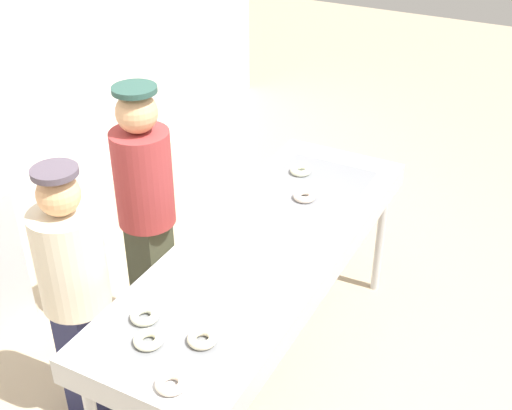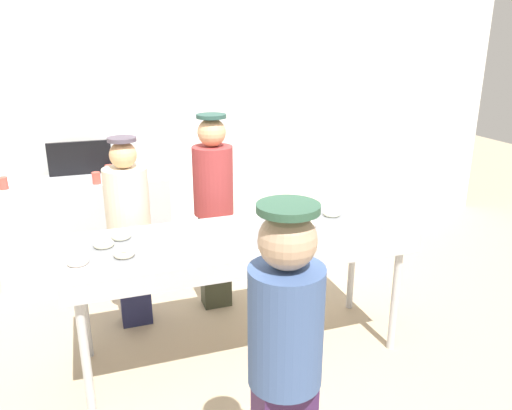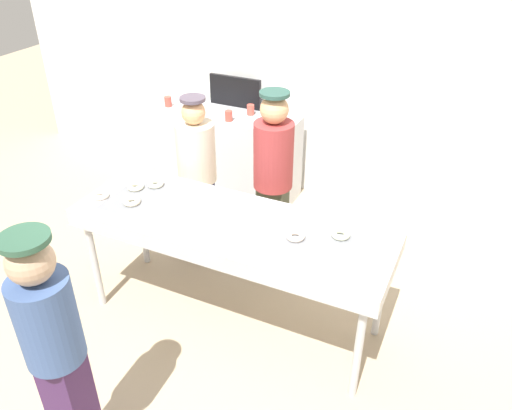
% 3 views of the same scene
% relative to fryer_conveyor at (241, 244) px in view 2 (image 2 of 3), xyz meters
% --- Properties ---
extents(ground_plane, '(16.00, 16.00, 0.00)m').
position_rel_fryer_conveyor_xyz_m(ground_plane, '(0.00, 0.00, -0.88)').
color(ground_plane, tan).
extents(back_wall, '(8.00, 0.12, 2.83)m').
position_rel_fryer_conveyor_xyz_m(back_wall, '(0.00, 2.31, 0.54)').
color(back_wall, white).
rests_on(back_wall, ground).
extents(fryer_conveyor, '(2.38, 0.80, 0.95)m').
position_rel_fryer_conveyor_xyz_m(fryer_conveyor, '(0.00, 0.00, 0.00)').
color(fryer_conveyor, '#B7BABF').
rests_on(fryer_conveyor, ground).
extents(sugar_donut_0, '(0.15, 0.15, 0.04)m').
position_rel_fryer_conveyor_xyz_m(sugar_donut_0, '(-1.07, -0.14, 0.09)').
color(sugar_donut_0, '#FDE4CB').
rests_on(sugar_donut_0, fryer_conveyor).
extents(sugar_donut_1, '(0.19, 0.19, 0.04)m').
position_rel_fryer_conveyor_xyz_m(sugar_donut_1, '(-0.91, 0.09, 0.09)').
color(sugar_donut_1, '#F9F4CB').
rests_on(sugar_donut_1, fryer_conveyor).
extents(sugar_donut_2, '(0.17, 0.17, 0.04)m').
position_rel_fryer_conveyor_xyz_m(sugar_donut_2, '(0.78, 0.15, 0.09)').
color(sugar_donut_2, '#EBF0C9').
rests_on(sugar_donut_2, fryer_conveyor).
extents(sugar_donut_3, '(0.17, 0.17, 0.04)m').
position_rel_fryer_conveyor_xyz_m(sugar_donut_3, '(0.50, -0.01, 0.09)').
color(sugar_donut_3, '#FBE5CE').
rests_on(sugar_donut_3, fryer_conveyor).
extents(sugar_donut_4, '(0.15, 0.15, 0.04)m').
position_rel_fryer_conveyor_xyz_m(sugar_donut_4, '(-0.79, 0.20, 0.09)').
color(sugar_donut_4, '#ECECCC').
rests_on(sugar_donut_4, fryer_conveyor).
extents(sugar_donut_5, '(0.19, 0.19, 0.04)m').
position_rel_fryer_conveyor_xyz_m(sugar_donut_5, '(-0.80, -0.11, 0.09)').
color(sugar_donut_5, '#FAEDC5').
rests_on(sugar_donut_5, fryer_conveyor).
extents(worker_baker, '(0.33, 0.33, 1.68)m').
position_rel_fryer_conveyor_xyz_m(worker_baker, '(-0.00, 0.76, 0.08)').
color(worker_baker, '#343828').
rests_on(worker_baker, ground).
extents(worker_assistant, '(0.34, 0.34, 1.55)m').
position_rel_fryer_conveyor_xyz_m(worker_assistant, '(-0.70, 0.69, -0.00)').
color(worker_assistant, '#1F2245').
rests_on(worker_assistant, ground).
extents(customer_waiting, '(0.31, 0.31, 1.67)m').
position_rel_fryer_conveyor_xyz_m(customer_waiting, '(-0.27, -1.47, 0.06)').
color(customer_waiting, '#3C204B').
rests_on(customer_waiting, ground).
extents(prep_counter, '(1.60, 0.55, 0.95)m').
position_rel_fryer_conveyor_xyz_m(prep_counter, '(-1.03, 1.86, -0.41)').
color(prep_counter, '#B7BABF').
rests_on(prep_counter, ground).
extents(paper_cup_0, '(0.08, 0.08, 0.11)m').
position_rel_fryer_conveyor_xyz_m(paper_cup_0, '(-0.90, 1.67, 0.12)').
color(paper_cup_0, '#CC4C3F').
rests_on(paper_cup_0, prep_counter).
extents(paper_cup_1, '(0.08, 0.08, 0.11)m').
position_rel_fryer_conveyor_xyz_m(paper_cup_1, '(-0.77, 1.93, 0.12)').
color(paper_cup_1, '#CC4C3F').
rests_on(paper_cup_1, prep_counter).
extents(paper_cup_2, '(0.08, 0.08, 0.11)m').
position_rel_fryer_conveyor_xyz_m(paper_cup_2, '(-1.70, 1.76, 0.12)').
color(paper_cup_2, '#CC4C3F').
rests_on(paper_cup_2, prep_counter).
extents(menu_display, '(0.61, 0.04, 0.33)m').
position_rel_fryer_conveyor_xyz_m(menu_display, '(-1.03, 2.08, 0.24)').
color(menu_display, black).
rests_on(menu_display, prep_counter).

